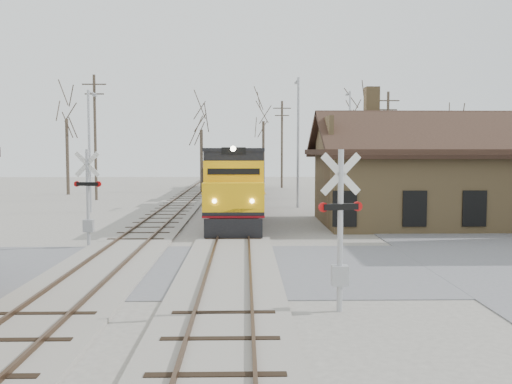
% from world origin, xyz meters
% --- Properties ---
extents(ground, '(140.00, 140.00, 0.00)m').
position_xyz_m(ground, '(0.00, 0.00, 0.00)').
color(ground, '#9F9A90').
rests_on(ground, ground).
extents(road, '(60.00, 9.00, 0.03)m').
position_xyz_m(road, '(0.00, 0.00, 0.01)').
color(road, '#5D5D61').
rests_on(road, ground).
extents(track_main, '(3.40, 90.00, 0.24)m').
position_xyz_m(track_main, '(0.00, 15.00, 0.07)').
color(track_main, '#9F9A90').
rests_on(track_main, ground).
extents(track_siding, '(3.40, 90.00, 0.24)m').
position_xyz_m(track_siding, '(-4.50, 15.00, 0.07)').
color(track_siding, '#9F9A90').
rests_on(track_siding, ground).
extents(depot, '(15.20, 9.31, 7.90)m').
position_xyz_m(depot, '(11.99, 12.00, 2.41)').
color(depot, '#95794D').
rests_on(depot, ground).
extents(locomotive_lead, '(2.93, 19.65, 4.36)m').
position_xyz_m(locomotive_lead, '(0.00, 15.41, 2.29)').
color(locomotive_lead, black).
rests_on(locomotive_lead, ground).
extents(locomotive_trailing, '(2.93, 19.65, 4.13)m').
position_xyz_m(locomotive_trailing, '(0.00, 35.33, 2.29)').
color(locomotive_trailing, black).
rests_on(locomotive_trailing, ground).
extents(crossbuck_near, '(1.19, 0.37, 4.22)m').
position_xyz_m(crossbuck_near, '(3.00, -5.53, 1.97)').
color(crossbuck_near, '#A5A8AD').
rests_on(crossbuck_near, ground).
extents(crossbuck_far, '(1.21, 0.32, 4.24)m').
position_xyz_m(crossbuck_far, '(-6.21, 4.42, 1.98)').
color(crossbuck_far, '#A5A8AD').
rests_on(crossbuck_far, ground).
extents(streetlight_a, '(0.25, 2.04, 8.23)m').
position_xyz_m(streetlight_a, '(-9.92, 18.71, 4.64)').
color(streetlight_a, '#A5A8AD').
rests_on(streetlight_a, ground).
extents(streetlight_b, '(0.25, 2.04, 9.45)m').
position_xyz_m(streetlight_b, '(4.42, 21.55, 5.27)').
color(streetlight_b, '#A5A8AD').
rests_on(streetlight_b, ground).
extents(streetlight_c, '(0.25, 2.04, 9.87)m').
position_xyz_m(streetlight_c, '(10.65, 34.97, 5.48)').
color(streetlight_c, '#A5A8AD').
rests_on(streetlight_c, ground).
extents(utility_pole_a, '(2.00, 0.24, 10.50)m').
position_xyz_m(utility_pole_a, '(-12.03, 28.21, 5.48)').
color(utility_pole_a, '#382D23').
rests_on(utility_pole_a, ground).
extents(utility_pole_b, '(2.00, 0.24, 9.65)m').
position_xyz_m(utility_pole_b, '(4.69, 43.44, 5.05)').
color(utility_pole_b, '#382D23').
rests_on(utility_pole_b, ground).
extents(utility_pole_c, '(2.00, 0.24, 9.40)m').
position_xyz_m(utility_pole_c, '(13.31, 30.73, 4.92)').
color(utility_pole_c, '#382D23').
rests_on(utility_pole_c, ground).
extents(tree_a, '(4.79, 4.79, 11.73)m').
position_xyz_m(tree_a, '(-16.26, 34.27, 8.35)').
color(tree_a, '#382D23').
rests_on(tree_a, ground).
extents(tree_b, '(4.19, 4.19, 10.28)m').
position_xyz_m(tree_b, '(-3.85, 37.94, 7.31)').
color(tree_b, '#382D23').
rests_on(tree_b, ground).
extents(tree_c, '(5.11, 5.11, 12.51)m').
position_xyz_m(tree_c, '(2.77, 47.96, 8.92)').
color(tree_c, '#382D23').
rests_on(tree_c, ground).
extents(tree_d, '(5.02, 5.02, 12.29)m').
position_xyz_m(tree_d, '(12.54, 42.58, 8.76)').
color(tree_d, '#382D23').
rests_on(tree_d, ground).
extents(tree_e, '(3.84, 3.84, 9.40)m').
position_xyz_m(tree_e, '(22.17, 37.36, 6.69)').
color(tree_e, '#382D23').
rests_on(tree_e, ground).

